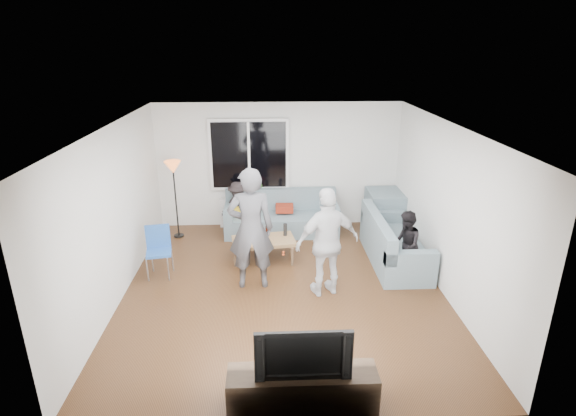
{
  "coord_description": "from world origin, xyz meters",
  "views": [
    {
      "loc": [
        -0.22,
        -6.36,
        3.71
      ],
      "look_at": [
        0.1,
        0.6,
        1.15
      ],
      "focal_mm": 28.18,
      "sensor_mm": 36.0,
      "label": 1
    }
  ],
  "objects_px": {
    "sofa_back_section": "(282,213)",
    "player_right": "(327,242)",
    "floor_lamp": "(176,200)",
    "spectator_back": "(238,208)",
    "coffee_table": "(264,250)",
    "spectator_right": "(405,245)",
    "side_chair": "(159,253)",
    "tv_console": "(302,389)",
    "television": "(303,350)",
    "player_left": "(251,229)",
    "sofa_right_section": "(395,239)"
  },
  "relations": [
    {
      "from": "sofa_right_section",
      "to": "television",
      "type": "distance_m",
      "value": 3.88
    },
    {
      "from": "player_right",
      "to": "tv_console",
      "type": "relative_size",
      "value": 1.08
    },
    {
      "from": "floor_lamp",
      "to": "spectator_right",
      "type": "height_order",
      "value": "floor_lamp"
    },
    {
      "from": "player_right",
      "to": "television",
      "type": "xyz_separation_m",
      "value": [
        -0.55,
        -2.34,
        -0.13
      ]
    },
    {
      "from": "sofa_right_section",
      "to": "player_left",
      "type": "height_order",
      "value": "player_left"
    },
    {
      "from": "side_chair",
      "to": "floor_lamp",
      "type": "distance_m",
      "value": 1.69
    },
    {
      "from": "coffee_table",
      "to": "side_chair",
      "type": "height_order",
      "value": "side_chair"
    },
    {
      "from": "sofa_right_section",
      "to": "player_right",
      "type": "height_order",
      "value": "player_right"
    },
    {
      "from": "spectator_right",
      "to": "television",
      "type": "xyz_separation_m",
      "value": [
        -1.91,
        -2.81,
        0.15
      ]
    },
    {
      "from": "player_right",
      "to": "spectator_right",
      "type": "bearing_deg",
      "value": -177.05
    },
    {
      "from": "sofa_back_section",
      "to": "player_left",
      "type": "distance_m",
      "value": 2.28
    },
    {
      "from": "coffee_table",
      "to": "floor_lamp",
      "type": "distance_m",
      "value": 2.15
    },
    {
      "from": "side_chair",
      "to": "television",
      "type": "xyz_separation_m",
      "value": [
        2.16,
        -3.0,
        0.3
      ]
    },
    {
      "from": "floor_lamp",
      "to": "television",
      "type": "height_order",
      "value": "floor_lamp"
    },
    {
      "from": "spectator_right",
      "to": "television",
      "type": "bearing_deg",
      "value": -23.16
    },
    {
      "from": "floor_lamp",
      "to": "television",
      "type": "relative_size",
      "value": 1.56
    },
    {
      "from": "spectator_back",
      "to": "television",
      "type": "distance_m",
      "value": 4.9
    },
    {
      "from": "television",
      "to": "spectator_back",
      "type": "bearing_deg",
      "value": 101.2
    },
    {
      "from": "side_chair",
      "to": "tv_console",
      "type": "height_order",
      "value": "side_chair"
    },
    {
      "from": "player_right",
      "to": "television",
      "type": "distance_m",
      "value": 2.41
    },
    {
      "from": "floor_lamp",
      "to": "player_right",
      "type": "height_order",
      "value": "player_right"
    },
    {
      "from": "player_right",
      "to": "television",
      "type": "bearing_deg",
      "value": 60.91
    },
    {
      "from": "sofa_right_section",
      "to": "spectator_back",
      "type": "bearing_deg",
      "value": 63.38
    },
    {
      "from": "floor_lamp",
      "to": "spectator_back",
      "type": "distance_m",
      "value": 1.24
    },
    {
      "from": "sofa_back_section",
      "to": "player_right",
      "type": "bearing_deg",
      "value": -75.66
    },
    {
      "from": "sofa_back_section",
      "to": "floor_lamp",
      "type": "bearing_deg",
      "value": -176.98
    },
    {
      "from": "player_right",
      "to": "tv_console",
      "type": "xyz_separation_m",
      "value": [
        -0.55,
        -2.34,
        -0.64
      ]
    },
    {
      "from": "player_left",
      "to": "tv_console",
      "type": "distance_m",
      "value": 2.8
    },
    {
      "from": "sofa_back_section",
      "to": "floor_lamp",
      "type": "height_order",
      "value": "floor_lamp"
    },
    {
      "from": "sofa_back_section",
      "to": "player_left",
      "type": "height_order",
      "value": "player_left"
    },
    {
      "from": "side_chair",
      "to": "television",
      "type": "relative_size",
      "value": 0.86
    },
    {
      "from": "player_left",
      "to": "spectator_back",
      "type": "xyz_separation_m",
      "value": [
        -0.34,
        2.18,
        -0.44
      ]
    },
    {
      "from": "spectator_right",
      "to": "tv_console",
      "type": "height_order",
      "value": "spectator_right"
    },
    {
      "from": "sofa_right_section",
      "to": "side_chair",
      "type": "bearing_deg",
      "value": 95.12
    },
    {
      "from": "side_chair",
      "to": "player_left",
      "type": "relative_size",
      "value": 0.44
    },
    {
      "from": "player_right",
      "to": "coffee_table",
      "type": "bearing_deg",
      "value": -66.24
    },
    {
      "from": "player_right",
      "to": "television",
      "type": "relative_size",
      "value": 1.72
    },
    {
      "from": "coffee_table",
      "to": "floor_lamp",
      "type": "bearing_deg",
      "value": 146.9
    },
    {
      "from": "spectator_right",
      "to": "spectator_back",
      "type": "relative_size",
      "value": 1.06
    },
    {
      "from": "coffee_table",
      "to": "television",
      "type": "xyz_separation_m",
      "value": [
        0.43,
        -3.53,
        0.53
      ]
    },
    {
      "from": "floor_lamp",
      "to": "sofa_right_section",
      "type": "bearing_deg",
      "value": -17.62
    },
    {
      "from": "floor_lamp",
      "to": "spectator_back",
      "type": "xyz_separation_m",
      "value": [
        1.21,
        0.14,
        -0.23
      ]
    },
    {
      "from": "sofa_right_section",
      "to": "side_chair",
      "type": "height_order",
      "value": "side_chair"
    },
    {
      "from": "player_right",
      "to": "spectator_right",
      "type": "relative_size",
      "value": 1.49
    },
    {
      "from": "spectator_right",
      "to": "floor_lamp",
      "type": "bearing_deg",
      "value": -103.42
    },
    {
      "from": "tv_console",
      "to": "television",
      "type": "xyz_separation_m",
      "value": [
        0.0,
        0.0,
        0.51
      ]
    },
    {
      "from": "coffee_table",
      "to": "player_left",
      "type": "xyz_separation_m",
      "value": [
        -0.18,
        -0.9,
        0.79
      ]
    },
    {
      "from": "sofa_back_section",
      "to": "coffee_table",
      "type": "height_order",
      "value": "sofa_back_section"
    },
    {
      "from": "side_chair",
      "to": "tv_console",
      "type": "bearing_deg",
      "value": -64.94
    },
    {
      "from": "spectator_right",
      "to": "tv_console",
      "type": "relative_size",
      "value": 0.72
    }
  ]
}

